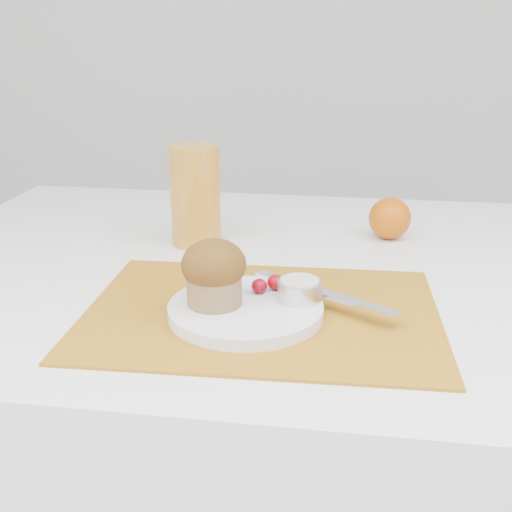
# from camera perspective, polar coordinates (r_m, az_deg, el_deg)

# --- Properties ---
(table) EXTENTS (1.20, 0.80, 0.75)m
(table) POSITION_cam_1_polar(r_m,az_deg,el_deg) (1.12, 3.40, -19.11)
(table) COLOR white
(table) RESTS_ON ground
(placemat) EXTENTS (0.43, 0.32, 0.00)m
(placemat) POSITION_cam_1_polar(r_m,az_deg,el_deg) (0.77, 0.52, -5.02)
(placemat) COLOR #A56917
(placemat) RESTS_ON table
(plate) EXTENTS (0.22, 0.22, 0.01)m
(plate) POSITION_cam_1_polar(r_m,az_deg,el_deg) (0.75, -0.93, -4.83)
(plate) COLOR white
(plate) RESTS_ON placemat
(ramekin) EXTENTS (0.06, 0.06, 0.02)m
(ramekin) POSITION_cam_1_polar(r_m,az_deg,el_deg) (0.76, 3.89, -3.06)
(ramekin) COLOR silver
(ramekin) RESTS_ON plate
(cream) EXTENTS (0.06, 0.06, 0.01)m
(cream) POSITION_cam_1_polar(r_m,az_deg,el_deg) (0.76, 3.91, -2.28)
(cream) COLOR beige
(cream) RESTS_ON ramekin
(raspberry_near) EXTENTS (0.02, 0.02, 0.02)m
(raspberry_near) POSITION_cam_1_polar(r_m,az_deg,el_deg) (0.78, 0.30, -2.68)
(raspberry_near) COLOR #5D020B
(raspberry_near) RESTS_ON plate
(raspberry_far) EXTENTS (0.02, 0.02, 0.02)m
(raspberry_far) POSITION_cam_1_polar(r_m,az_deg,el_deg) (0.79, 1.77, -2.34)
(raspberry_far) COLOR #620205
(raspberry_far) RESTS_ON plate
(butter_knife) EXTENTS (0.18, 0.12, 0.01)m
(butter_knife) POSITION_cam_1_polar(r_m,az_deg,el_deg) (0.78, 5.98, -3.29)
(butter_knife) COLOR white
(butter_knife) RESTS_ON plate
(orange) EXTENTS (0.07, 0.07, 0.07)m
(orange) POSITION_cam_1_polar(r_m,az_deg,el_deg) (1.05, 11.80, 3.30)
(orange) COLOR #C05406
(orange) RESTS_ON table
(juice_glass) EXTENTS (0.09, 0.09, 0.16)m
(juice_glass) POSITION_cam_1_polar(r_m,az_deg,el_deg) (1.00, -5.40, 5.39)
(juice_glass) COLOR orange
(juice_glass) RESTS_ON table
(muffin) EXTENTS (0.08, 0.08, 0.08)m
(muffin) POSITION_cam_1_polar(r_m,az_deg,el_deg) (0.74, -3.76, -1.45)
(muffin) COLOR olive
(muffin) RESTS_ON plate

